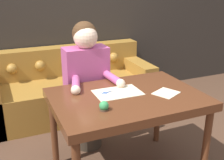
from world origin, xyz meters
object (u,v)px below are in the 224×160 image
object	(u,v)px
dining_table	(127,104)
scissors	(108,92)
pin_cushion	(104,106)
person	(87,85)
couch	(70,89)

from	to	relation	value
dining_table	scissors	distance (m)	0.19
scissors	pin_cushion	xyz separation A→B (m)	(-0.15, -0.30, 0.03)
dining_table	person	size ratio (longest dim) A/B	0.94
couch	person	distance (m)	0.97
dining_table	pin_cushion	world-z (taller)	pin_cushion
couch	person	world-z (taller)	person
dining_table	scissors	xyz separation A→B (m)	(-0.12, 0.11, 0.08)
person	pin_cushion	xyz separation A→B (m)	(-0.12, -0.76, 0.12)
person	pin_cushion	size ratio (longest dim) A/B	18.19
dining_table	pin_cushion	xyz separation A→B (m)	(-0.28, -0.18, 0.11)
scissors	dining_table	bearing A→B (deg)	-42.22
couch	scissors	xyz separation A→B (m)	(-0.02, -1.34, 0.47)
dining_table	couch	bearing A→B (deg)	93.99
couch	scissors	world-z (taller)	couch
couch	pin_cushion	world-z (taller)	pin_cushion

